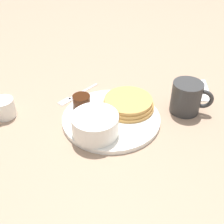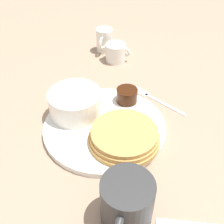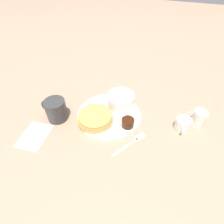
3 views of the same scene
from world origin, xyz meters
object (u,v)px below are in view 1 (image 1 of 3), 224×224
object	(u,v)px
plate	(111,118)
creamer_pitcher_near	(4,108)
bowl	(95,124)
fork	(74,96)
coffee_mug	(187,97)

from	to	relation	value
plate	creamer_pitcher_near	size ratio (longest dim) A/B	3.15
plate	bowl	xyz separation A→B (m)	(-0.07, 0.03, 0.03)
fork	coffee_mug	bearing A→B (deg)	-93.17
bowl	fork	xyz separation A→B (m)	(0.16, 0.10, -0.04)
coffee_mug	fork	distance (m)	0.31
creamer_pitcher_near	bowl	bearing A→B (deg)	-99.69
creamer_pitcher_near	fork	xyz separation A→B (m)	(0.11, -0.15, -0.02)
plate	creamer_pitcher_near	distance (m)	0.28
plate	creamer_pitcher_near	world-z (taller)	creamer_pitcher_near
bowl	creamer_pitcher_near	world-z (taller)	bowl
bowl	plate	bearing A→B (deg)	-21.35
creamer_pitcher_near	fork	world-z (taller)	creamer_pitcher_near
plate	coffee_mug	xyz separation A→B (m)	(0.07, -0.19, 0.04)
plate	coffee_mug	size ratio (longest dim) A/B	2.31
plate	bowl	distance (m)	0.08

